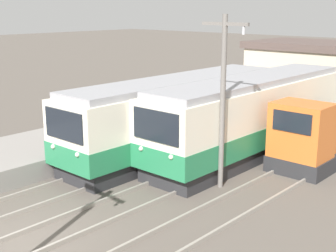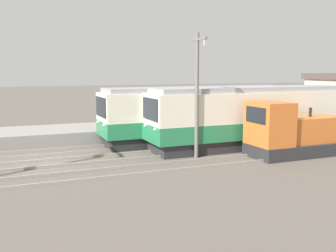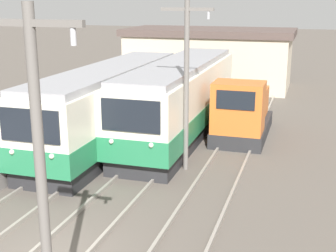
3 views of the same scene
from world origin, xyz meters
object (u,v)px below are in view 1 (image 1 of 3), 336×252
at_px(catenary_mast_mid, 223,96).
at_px(commuter_train_left, 178,118).
at_px(commuter_train_center, 252,118).
at_px(shunting_locomotive, 317,138).

bearing_deg(catenary_mast_mid, commuter_train_left, 150.58).
distance_m(commuter_train_left, catenary_mast_mid, 5.31).
height_order(commuter_train_left, commuter_train_center, commuter_train_center).
xyz_separation_m(commuter_train_center, shunting_locomotive, (3.00, 0.59, -0.50)).
bearing_deg(catenary_mast_mid, commuter_train_center, 108.36).
bearing_deg(commuter_train_center, commuter_train_left, -142.94).
bearing_deg(commuter_train_center, catenary_mast_mid, -71.64).
distance_m(commuter_train_center, catenary_mast_mid, 5.15).
bearing_deg(commuter_train_center, shunting_locomotive, 11.06).
bearing_deg(commuter_train_left, catenary_mast_mid, -29.42).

